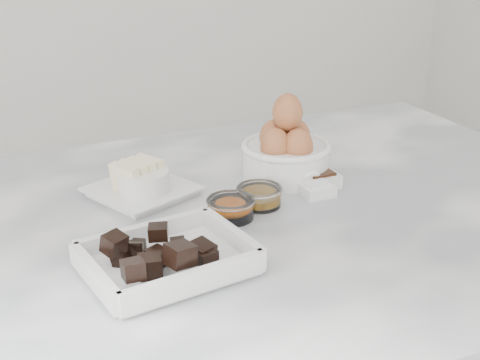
% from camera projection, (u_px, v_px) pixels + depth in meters
% --- Properties ---
extents(marble_slab, '(1.20, 0.80, 0.04)m').
position_uv_depth(marble_slab, '(236.00, 227.00, 0.99)').
color(marble_slab, silver).
rests_on(marble_slab, cabinet).
extents(chocolate_dish, '(0.22, 0.18, 0.05)m').
position_uv_depth(chocolate_dish, '(168.00, 254.00, 0.82)').
color(chocolate_dish, white).
rests_on(chocolate_dish, marble_slab).
extents(butter_plate, '(0.18, 0.18, 0.06)m').
position_uv_depth(butter_plate, '(140.00, 184.00, 1.04)').
color(butter_plate, white).
rests_on(butter_plate, marble_slab).
extents(sugar_ramekin, '(0.08, 0.08, 0.05)m').
position_uv_depth(sugar_ramekin, '(144.00, 184.00, 1.02)').
color(sugar_ramekin, white).
rests_on(sugar_ramekin, marble_slab).
extents(egg_bowl, '(0.15, 0.15, 0.14)m').
position_uv_depth(egg_bowl, '(286.00, 151.00, 1.10)').
color(egg_bowl, white).
rests_on(egg_bowl, marble_slab).
extents(honey_bowl, '(0.07, 0.07, 0.03)m').
position_uv_depth(honey_bowl, '(259.00, 196.00, 1.01)').
color(honey_bowl, white).
rests_on(honey_bowl, marble_slab).
extents(zest_bowl, '(0.07, 0.07, 0.03)m').
position_uv_depth(zest_bowl, '(231.00, 207.00, 0.96)').
color(zest_bowl, white).
rests_on(zest_bowl, marble_slab).
extents(vanilla_spoon, '(0.06, 0.07, 0.04)m').
position_uv_depth(vanilla_spoon, '(317.00, 176.00, 1.08)').
color(vanilla_spoon, white).
rests_on(vanilla_spoon, marble_slab).
extents(salt_spoon, '(0.05, 0.06, 0.04)m').
position_uv_depth(salt_spoon, '(315.00, 187.00, 1.05)').
color(salt_spoon, white).
rests_on(salt_spoon, marble_slab).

